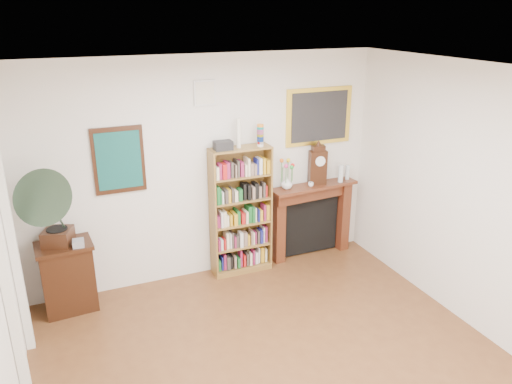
# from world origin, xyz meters

# --- Properties ---
(room) EXTENTS (4.51, 5.01, 2.81)m
(room) POSITION_xyz_m (0.00, 0.00, 1.40)
(room) COLOR #58321A
(room) RESTS_ON ground
(door_casing) EXTENTS (0.08, 1.02, 2.17)m
(door_casing) POSITION_xyz_m (-2.21, 1.20, 1.26)
(door_casing) COLOR white
(door_casing) RESTS_ON left_wall
(teal_poster) EXTENTS (0.58, 0.04, 0.78)m
(teal_poster) POSITION_xyz_m (-1.05, 2.48, 1.65)
(teal_poster) COLOR black
(teal_poster) RESTS_ON back_wall
(small_picture) EXTENTS (0.26, 0.04, 0.30)m
(small_picture) POSITION_xyz_m (0.00, 2.48, 2.35)
(small_picture) COLOR white
(small_picture) RESTS_ON back_wall
(gilt_painting) EXTENTS (0.95, 0.04, 0.75)m
(gilt_painting) POSITION_xyz_m (1.55, 2.48, 1.95)
(gilt_painting) COLOR yellow
(gilt_painting) RESTS_ON back_wall
(bookshelf) EXTENTS (0.78, 0.28, 1.94)m
(bookshelf) POSITION_xyz_m (0.38, 2.34, 0.94)
(bookshelf) COLOR brown
(bookshelf) RESTS_ON floor
(side_cabinet) EXTENTS (0.63, 0.48, 0.82)m
(side_cabinet) POSITION_xyz_m (-1.77, 2.26, 0.41)
(side_cabinet) COLOR black
(side_cabinet) RESTS_ON floor
(fireplace) EXTENTS (1.26, 0.39, 1.05)m
(fireplace) POSITION_xyz_m (1.44, 2.41, 0.61)
(fireplace) COLOR #491A11
(fireplace) RESTS_ON floor
(gramophone) EXTENTS (0.80, 0.89, 0.96)m
(gramophone) POSITION_xyz_m (-1.81, 2.11, 1.37)
(gramophone) COLOR black
(gramophone) RESTS_ON side_cabinet
(cd_stack) EXTENTS (0.13, 0.13, 0.08)m
(cd_stack) POSITION_xyz_m (-1.61, 2.13, 0.86)
(cd_stack) COLOR #B2B2BF
(cd_stack) RESTS_ON side_cabinet
(mantel_clock) EXTENTS (0.25, 0.17, 0.53)m
(mantel_clock) POSITION_xyz_m (1.50, 2.38, 1.31)
(mantel_clock) COLOR black
(mantel_clock) RESTS_ON fireplace
(flower_vase) EXTENTS (0.19, 0.19, 0.16)m
(flower_vase) POSITION_xyz_m (1.04, 2.36, 1.13)
(flower_vase) COLOR silver
(flower_vase) RESTS_ON fireplace
(teacup) EXTENTS (0.08, 0.08, 0.06)m
(teacup) POSITION_xyz_m (1.37, 2.31, 1.08)
(teacup) COLOR white
(teacup) RESTS_ON fireplace
(bottle_left) EXTENTS (0.07, 0.07, 0.24)m
(bottle_left) POSITION_xyz_m (1.84, 2.32, 1.17)
(bottle_left) COLOR silver
(bottle_left) RESTS_ON fireplace
(bottle_right) EXTENTS (0.06, 0.06, 0.20)m
(bottle_right) POSITION_xyz_m (1.98, 2.38, 1.15)
(bottle_right) COLOR silver
(bottle_right) RESTS_ON fireplace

